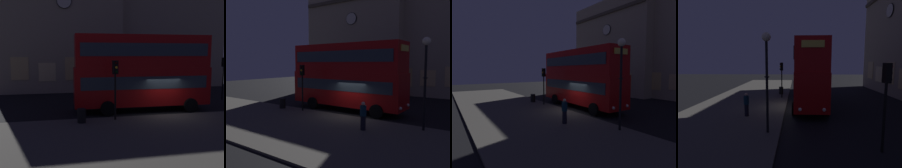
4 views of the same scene
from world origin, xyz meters
TOP-DOWN VIEW (x-y plane):
  - ground_plane at (0.00, 0.00)m, footprint 80.00×80.00m
  - sidewalk_slab at (0.00, -4.59)m, footprint 44.00×8.12m
  - double_decker_bus at (-1.24, 1.49)m, footprint 10.23×2.89m
  - traffic_light_near_kerb at (-3.84, -1.21)m, footprint 0.37×0.39m
  - traffic_light_far_side at (7.61, 4.20)m, footprint 0.34×0.37m
  - street_lamp at (5.82, -1.21)m, footprint 0.48×0.48m
  - pedestrian at (2.88, -3.18)m, footprint 0.38×0.38m
  - litter_bin at (-6.00, -1.45)m, footprint 0.52×0.52m

SIDE VIEW (x-z plane):
  - ground_plane at x=0.00m, z-range 0.00..0.00m
  - sidewalk_slab at x=0.00m, z-range 0.00..0.12m
  - litter_bin at x=-6.00m, z-range 0.12..0.98m
  - pedestrian at x=2.88m, z-range 0.14..1.82m
  - traffic_light_near_kerb at x=-3.84m, z-range 0.95..4.71m
  - traffic_light_far_side at x=7.61m, z-range 0.87..4.81m
  - double_decker_bus at x=-1.24m, z-range 0.31..5.95m
  - street_lamp at x=5.82m, z-range 1.30..6.69m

